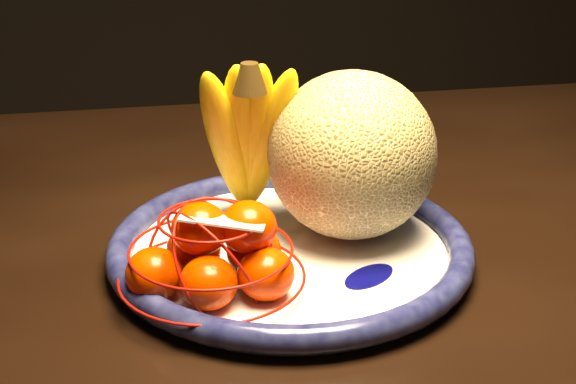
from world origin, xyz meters
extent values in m
cube|color=black|center=(-0.02, -0.05, 0.76)|extent=(1.60, 1.00, 0.04)
cylinder|color=black|center=(0.71, 0.32, 0.37)|extent=(0.06, 0.06, 0.74)
cylinder|color=white|center=(0.14, -0.10, 0.79)|extent=(0.32, 0.32, 0.01)
torus|color=#080933|center=(0.14, -0.10, 0.80)|extent=(0.35, 0.35, 0.03)
cylinder|color=white|center=(0.14, -0.10, 0.79)|extent=(0.16, 0.16, 0.00)
ellipsoid|color=#030455|center=(0.20, -0.17, 0.80)|extent=(0.13, 0.12, 0.00)
ellipsoid|color=#030455|center=(0.12, -0.02, 0.80)|extent=(0.10, 0.12, 0.00)
ellipsoid|color=#030455|center=(0.04, -0.10, 0.80)|extent=(0.10, 0.07, 0.00)
sphere|color=olive|center=(0.21, -0.07, 0.88)|extent=(0.16, 0.16, 0.16)
ellipsoid|color=yellow|center=(0.10, -0.03, 0.89)|extent=(0.10, 0.11, 0.18)
ellipsoid|color=yellow|center=(0.11, -0.03, 0.89)|extent=(0.06, 0.11, 0.19)
ellipsoid|color=yellow|center=(0.12, -0.03, 0.89)|extent=(0.05, 0.10, 0.19)
ellipsoid|color=yellow|center=(0.14, -0.03, 0.89)|extent=(0.08, 0.12, 0.18)
cone|color=black|center=(0.12, -0.03, 0.97)|extent=(0.03, 0.03, 0.03)
ellipsoid|color=#FF4400|center=(0.01, -0.16, 0.82)|extent=(0.05, 0.05, 0.05)
ellipsoid|color=#FF4400|center=(0.05, -0.19, 0.82)|extent=(0.05, 0.05, 0.05)
ellipsoid|color=#FF4400|center=(0.10, -0.18, 0.82)|extent=(0.05, 0.05, 0.05)
ellipsoid|color=#FF4400|center=(0.05, -0.12, 0.82)|extent=(0.05, 0.05, 0.05)
ellipsoid|color=#FF4400|center=(0.10, -0.14, 0.82)|extent=(0.05, 0.05, 0.05)
ellipsoid|color=#FF4400|center=(0.05, -0.15, 0.85)|extent=(0.05, 0.05, 0.05)
ellipsoid|color=#FF4400|center=(0.09, -0.16, 0.85)|extent=(0.05, 0.05, 0.05)
torus|color=#AB0E06|center=(0.06, -0.16, 0.81)|extent=(0.21, 0.21, 0.00)
torus|color=#AB0E06|center=(0.06, -0.16, 0.83)|extent=(0.19, 0.19, 0.00)
torus|color=#AB0E06|center=(0.06, -0.16, 0.86)|extent=(0.12, 0.12, 0.00)
torus|color=#AB0E06|center=(0.06, -0.16, 0.82)|extent=(0.11, 0.05, 0.10)
torus|color=#AB0E06|center=(0.06, -0.16, 0.82)|extent=(0.10, 0.12, 0.10)
torus|color=#AB0E06|center=(0.06, -0.16, 0.82)|extent=(0.10, 0.12, 0.10)
cube|color=white|center=(0.07, -0.17, 0.87)|extent=(0.08, 0.05, 0.01)
camera|label=1|loc=(-0.02, -0.84, 1.19)|focal=55.00mm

